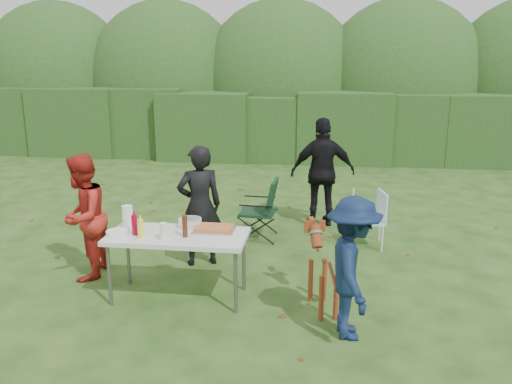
# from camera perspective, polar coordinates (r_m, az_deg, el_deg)

# --- Properties ---
(ground) EXTENTS (80.00, 80.00, 0.00)m
(ground) POSITION_cam_1_polar(r_m,az_deg,el_deg) (6.08, -5.79, -11.31)
(ground) COLOR #1E4211
(hedge_row) EXTENTS (22.00, 1.40, 1.70)m
(hedge_row) POSITION_cam_1_polar(r_m,az_deg,el_deg) (13.49, 1.97, 7.10)
(hedge_row) COLOR #23471C
(hedge_row) RESTS_ON ground
(shrub_backdrop) EXTENTS (20.00, 2.60, 3.20)m
(shrub_backdrop) POSITION_cam_1_polar(r_m,az_deg,el_deg) (14.99, 2.62, 10.76)
(shrub_backdrop) COLOR #3D6628
(shrub_backdrop) RESTS_ON ground
(folding_table) EXTENTS (1.50, 0.70, 0.74)m
(folding_table) POSITION_cam_1_polar(r_m,az_deg,el_deg) (5.92, -8.25, -4.91)
(folding_table) COLOR silver
(folding_table) RESTS_ON ground
(person_cook) EXTENTS (0.66, 0.56, 1.54)m
(person_cook) POSITION_cam_1_polar(r_m,az_deg,el_deg) (6.81, -5.95, -1.45)
(person_cook) COLOR black
(person_cook) RESTS_ON ground
(person_red_jacket) EXTENTS (0.59, 0.74, 1.50)m
(person_red_jacket) POSITION_cam_1_polar(r_m,az_deg,el_deg) (6.70, -17.77, -2.53)
(person_red_jacket) COLOR #AF221C
(person_red_jacket) RESTS_ON ground
(person_black_puffy) EXTENTS (1.04, 0.58, 1.68)m
(person_black_puffy) POSITION_cam_1_polar(r_m,az_deg,el_deg) (8.35, 7.04, 2.07)
(person_black_puffy) COLOR black
(person_black_puffy) RESTS_ON ground
(child) EXTENTS (0.61, 0.94, 1.38)m
(child) POSITION_cam_1_polar(r_m,az_deg,el_deg) (5.18, 10.12, -7.91)
(child) COLOR #0E1E3F
(child) RESTS_ON ground
(dog) EXTENTS (0.58, 0.94, 0.84)m
(dog) POSITION_cam_1_polar(r_m,az_deg,el_deg) (5.72, 7.11, -8.47)
(dog) COLOR brown
(dog) RESTS_ON ground
(camping_chair) EXTENTS (0.59, 0.59, 0.89)m
(camping_chair) POSITION_cam_1_polar(r_m,az_deg,el_deg) (7.79, 0.17, -1.76)
(camping_chair) COLOR black
(camping_chair) RESTS_ON ground
(lawn_chair) EXTENTS (0.56, 0.56, 0.79)m
(lawn_chair) POSITION_cam_1_polar(r_m,az_deg,el_deg) (7.66, 11.63, -2.76)
(lawn_chair) COLOR #50B9E9
(lawn_chair) RESTS_ON ground
(food_tray) EXTENTS (0.45, 0.30, 0.02)m
(food_tray) POSITION_cam_1_polar(r_m,az_deg,el_deg) (5.95, -4.44, -4.04)
(food_tray) COLOR #B7B7BA
(food_tray) RESTS_ON folding_table
(focaccia_bread) EXTENTS (0.40, 0.26, 0.04)m
(focaccia_bread) POSITION_cam_1_polar(r_m,az_deg,el_deg) (5.94, -4.45, -3.78)
(focaccia_bread) COLOR #CA6C37
(focaccia_bread) RESTS_ON food_tray
(mustard_bottle) EXTENTS (0.06, 0.06, 0.20)m
(mustard_bottle) POSITION_cam_1_polar(r_m,az_deg,el_deg) (5.84, -12.03, -3.79)
(mustard_bottle) COLOR #FFFD2D
(mustard_bottle) RESTS_ON folding_table
(ketchup_bottle) EXTENTS (0.06, 0.06, 0.22)m
(ketchup_bottle) POSITION_cam_1_polar(r_m,az_deg,el_deg) (5.94, -12.67, -3.40)
(ketchup_bottle) COLOR maroon
(ketchup_bottle) RESTS_ON folding_table
(beer_bottle) EXTENTS (0.06, 0.06, 0.24)m
(beer_bottle) POSITION_cam_1_polar(r_m,az_deg,el_deg) (5.78, -7.50, -3.57)
(beer_bottle) COLOR #47230F
(beer_bottle) RESTS_ON folding_table
(paper_towel_roll) EXTENTS (0.12, 0.12, 0.26)m
(paper_towel_roll) POSITION_cam_1_polar(r_m,az_deg,el_deg) (6.16, -13.37, -2.59)
(paper_towel_roll) COLOR white
(paper_towel_roll) RESTS_ON folding_table
(cup_stack) EXTENTS (0.08, 0.08, 0.18)m
(cup_stack) POSITION_cam_1_polar(r_m,az_deg,el_deg) (5.74, -9.69, -4.09)
(cup_stack) COLOR white
(cup_stack) RESTS_ON folding_table
(pasta_bowl) EXTENTS (0.26, 0.26, 0.10)m
(pasta_bowl) POSITION_cam_1_polar(r_m,az_deg,el_deg) (6.10, -6.96, -3.25)
(pasta_bowl) COLOR silver
(pasta_bowl) RESTS_ON folding_table
(plate_stack) EXTENTS (0.24, 0.24, 0.05)m
(plate_stack) POSITION_cam_1_polar(r_m,az_deg,el_deg) (5.99, -14.38, -4.19)
(plate_stack) COLOR white
(plate_stack) RESTS_ON folding_table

